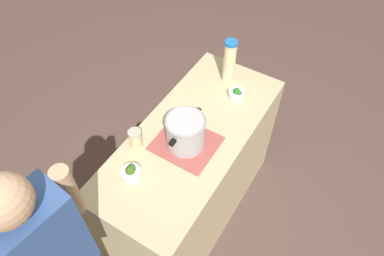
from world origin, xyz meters
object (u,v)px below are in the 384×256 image
at_px(broccoli_bowl_front, 237,93).
at_px(broccoli_bowl_center, 131,172).
at_px(cooking_pot, 186,132).
at_px(lemonade_pitcher, 229,62).
at_px(mason_jar, 136,139).

distance_m(broccoli_bowl_front, broccoli_bowl_center, 0.86).
relative_size(cooking_pot, lemonade_pitcher, 0.95).
relative_size(cooking_pot, broccoli_bowl_center, 2.64).
bearing_deg(broccoli_bowl_front, mason_jar, -25.06).
height_order(mason_jar, broccoli_bowl_center, mason_jar).
distance_m(mason_jar, broccoli_bowl_center, 0.20).
bearing_deg(broccoli_bowl_center, cooking_pot, 158.12).
xyz_separation_m(mason_jar, broccoli_bowl_center, (0.17, 0.10, -0.03)).
bearing_deg(broccoli_bowl_front, lemonade_pitcher, -131.84).
distance_m(cooking_pot, broccoli_bowl_front, 0.51).
xyz_separation_m(cooking_pot, mason_jar, (0.16, -0.23, -0.05)).
xyz_separation_m(lemonade_pitcher, broccoli_bowl_front, (0.11, 0.12, -0.13)).
xyz_separation_m(cooking_pot, lemonade_pitcher, (-0.60, -0.05, 0.05)).
distance_m(cooking_pot, mason_jar, 0.29).
bearing_deg(mason_jar, broccoli_bowl_front, 154.94).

